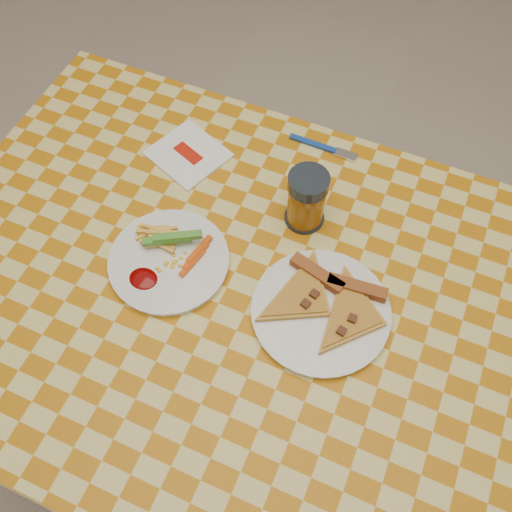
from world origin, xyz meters
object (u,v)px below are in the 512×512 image
object	(u,v)px
table	(253,314)
plate_left	(169,262)
drink_glass	(306,199)
plate_right	(321,312)

from	to	relation	value
table	plate_left	distance (m)	0.19
table	drink_glass	xyz separation A→B (m)	(0.02, 0.20, 0.14)
plate_right	drink_glass	distance (m)	0.21
table	drink_glass	world-z (taller)	drink_glass
plate_right	table	bearing A→B (deg)	-171.41
table	plate_right	distance (m)	0.15
plate_left	drink_glass	xyz separation A→B (m)	(0.19, 0.19, 0.06)
plate_right	drink_glass	world-z (taller)	drink_glass
plate_right	drink_glass	size ratio (longest dim) A/B	1.92
table	drink_glass	bearing A→B (deg)	83.15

